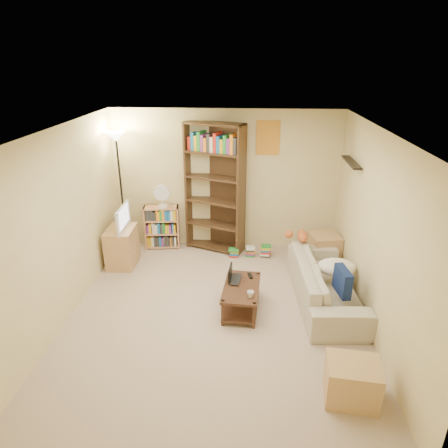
# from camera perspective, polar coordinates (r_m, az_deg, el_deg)

# --- Properties ---
(room) EXTENTS (4.50, 4.54, 2.52)m
(room) POSITION_cam_1_polar(r_m,az_deg,el_deg) (4.91, -1.27, 2.95)
(room) COLOR #C4A793
(room) RESTS_ON ground
(sofa) EXTENTS (2.12, 1.02, 0.59)m
(sofa) POSITION_cam_1_polar(r_m,az_deg,el_deg) (5.99, 14.29, -8.00)
(sofa) COLOR #BDAF9D
(sofa) RESTS_ON ground
(navy_pillow) EXTENTS (0.18, 0.40, 0.35)m
(navy_pillow) POSITION_cam_1_polar(r_m,az_deg,el_deg) (5.51, 16.57, -7.85)
(navy_pillow) COLOR #12204F
(navy_pillow) RESTS_ON sofa
(cream_blanket) EXTENTS (0.55, 0.39, 0.23)m
(cream_blanket) POSITION_cam_1_polar(r_m,az_deg,el_deg) (5.96, 15.75, -5.96)
(cream_blanket) COLOR white
(cream_blanket) RESTS_ON sofa
(tabby_cat) EXTENTS (0.47, 0.19, 0.16)m
(tabby_cat) POSITION_cam_1_polar(r_m,az_deg,el_deg) (6.44, 10.79, -1.63)
(tabby_cat) COLOR #C35829
(tabby_cat) RESTS_ON sofa
(coffee_table) EXTENTS (0.55, 0.90, 0.38)m
(coffee_table) POSITION_cam_1_polar(r_m,az_deg,el_deg) (5.61, 2.49, -10.13)
(coffee_table) COLOR #482A1C
(coffee_table) RESTS_ON ground
(laptop) EXTENTS (0.39, 0.30, 0.03)m
(laptop) POSITION_cam_1_polar(r_m,az_deg,el_deg) (5.66, 2.16, -7.96)
(laptop) COLOR black
(laptop) RESTS_ON coffee_table
(laptop_screen) EXTENTS (0.03, 0.29, 0.19)m
(laptop_screen) POSITION_cam_1_polar(r_m,az_deg,el_deg) (5.62, 0.90, -6.98)
(laptop_screen) COLOR white
(laptop_screen) RESTS_ON laptop
(mug) EXTENTS (0.14, 0.14, 0.08)m
(mug) POSITION_cam_1_polar(r_m,az_deg,el_deg) (5.30, 3.79, -9.97)
(mug) COLOR silver
(mug) RESTS_ON coffee_table
(tv_remote) EXTENTS (0.08, 0.16, 0.02)m
(tv_remote) POSITION_cam_1_polar(r_m,az_deg,el_deg) (5.77, 3.76, -7.38)
(tv_remote) COLOR black
(tv_remote) RESTS_ON coffee_table
(tv_stand) EXTENTS (0.45, 0.62, 0.66)m
(tv_stand) POSITION_cam_1_polar(r_m,az_deg,el_deg) (6.96, -14.36, -3.15)
(tv_stand) COLOR tan
(tv_stand) RESTS_ON ground
(television) EXTENTS (0.70, 0.11, 0.40)m
(television) POSITION_cam_1_polar(r_m,az_deg,el_deg) (6.76, -14.79, 0.89)
(television) COLOR black
(television) RESTS_ON tv_stand
(tall_bookshelf) EXTENTS (1.09, 0.70, 2.30)m
(tall_bookshelf) POSITION_cam_1_polar(r_m,az_deg,el_deg) (6.99, -1.32, 5.48)
(tall_bookshelf) COLOR #412C19
(tall_bookshelf) RESTS_ON ground
(short_bookshelf) EXTENTS (0.65, 0.31, 0.80)m
(short_bookshelf) POSITION_cam_1_polar(r_m,az_deg,el_deg) (7.42, -8.83, -0.45)
(short_bookshelf) COLOR tan
(short_bookshelf) RESTS_ON ground
(desk_fan) EXTENTS (0.28, 0.16, 0.42)m
(desk_fan) POSITION_cam_1_polar(r_m,az_deg,el_deg) (7.14, -8.85, 4.08)
(desk_fan) COLOR silver
(desk_fan) RESTS_ON short_bookshelf
(floor_lamp) EXTENTS (0.36, 0.36, 2.15)m
(floor_lamp) POSITION_cam_1_polar(r_m,az_deg,el_deg) (7.04, -14.92, 9.11)
(floor_lamp) COLOR black
(floor_lamp) RESTS_ON ground
(side_table) EXTENTS (0.54, 0.54, 0.54)m
(side_table) POSITION_cam_1_polar(r_m,az_deg,el_deg) (7.01, 14.09, -3.50)
(side_table) COLOR tan
(side_table) RESTS_ON ground
(end_cabinet) EXTENTS (0.57, 0.50, 0.44)m
(end_cabinet) POSITION_cam_1_polar(r_m,az_deg,el_deg) (4.58, 17.81, -20.61)
(end_cabinet) COLOR tan
(end_cabinet) RESTS_ON ground
(book_stacks) EXTENTS (0.74, 0.18, 0.22)m
(book_stacks) POSITION_cam_1_polar(r_m,az_deg,el_deg) (7.12, 3.97, -3.94)
(book_stacks) COLOR red
(book_stacks) RESTS_ON ground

